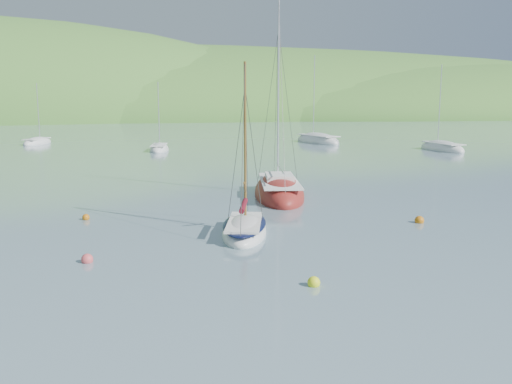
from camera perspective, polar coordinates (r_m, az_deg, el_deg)
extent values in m
plane|color=slate|center=(19.92, 1.52, -9.40)|extent=(700.00, 700.00, 0.00)
ellipsoid|color=#44772D|center=(188.51, -10.08, 7.59)|extent=(440.00, 110.00, 44.00)
ellipsoid|color=#44772D|center=(201.80, 16.71, 7.46)|extent=(240.00, 100.00, 34.00)
ellipsoid|color=silver|center=(27.07, -1.15, -4.02)|extent=(3.34, 5.94, 1.37)
cube|color=white|center=(26.85, -1.17, -3.04)|extent=(2.53, 4.62, 0.10)
cylinder|color=brown|center=(27.06, -1.09, 5.00)|extent=(0.12, 0.12, 7.48)
ellipsoid|color=#091032|center=(26.98, -1.15, -3.20)|extent=(3.29, 5.88, 0.24)
cylinder|color=maroon|center=(26.11, -1.26, -1.36)|extent=(0.88, 2.67, 0.24)
ellipsoid|color=maroon|center=(36.92, 2.31, -0.19)|extent=(4.49, 9.46, 2.51)
cube|color=white|center=(36.60, 2.34, 1.11)|extent=(3.40, 7.37, 0.10)
cylinder|color=silver|center=(37.45, 2.24, 9.97)|extent=(0.12, 0.12, 11.36)
cube|color=white|center=(36.56, 2.35, 1.49)|extent=(2.08, 2.78, 0.42)
cylinder|color=silver|center=(35.57, 2.47, 2.34)|extent=(0.76, 4.33, 0.09)
ellipsoid|color=silver|center=(68.18, -9.66, 4.19)|extent=(2.92, 6.32, 1.66)
cube|color=white|center=(68.00, -9.69, 4.68)|extent=(2.20, 4.92, 0.10)
cylinder|color=silver|center=(68.64, -9.70, 7.75)|extent=(0.12, 0.12, 7.32)
ellipsoid|color=silver|center=(78.74, 6.18, 5.04)|extent=(5.62, 9.53, 2.45)
cube|color=white|center=(78.53, 6.27, 5.65)|extent=(4.28, 7.40, 0.10)
cylinder|color=silver|center=(79.38, 5.82, 9.57)|extent=(0.12, 0.12, 10.80)
ellipsoid|color=silver|center=(81.82, -21.02, 4.58)|extent=(4.09, 6.49, 1.67)
cube|color=white|center=(81.66, -21.09, 4.99)|extent=(3.12, 5.04, 0.10)
cylinder|color=silver|center=(82.23, -20.95, 7.57)|extent=(0.12, 0.12, 7.35)
ellipsoid|color=silver|center=(71.05, 18.10, 4.09)|extent=(3.46, 7.87, 2.08)
cube|color=white|center=(70.87, 18.21, 4.67)|extent=(2.60, 6.13, 0.10)
cylinder|color=silver|center=(71.53, 17.90, 8.37)|extent=(0.12, 0.12, 9.16)
sphere|color=#EFFF1B|center=(20.01, 5.80, -9.00)|extent=(0.44, 0.44, 0.44)
sphere|color=#DD5052|center=(23.53, -16.52, -6.49)|extent=(0.47, 0.47, 0.47)
sphere|color=#C86D10|center=(30.58, 16.02, -2.76)|extent=(0.48, 0.48, 0.48)
sphere|color=#C86D10|center=(31.42, -16.65, -2.46)|extent=(0.38, 0.38, 0.38)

